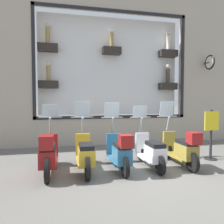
% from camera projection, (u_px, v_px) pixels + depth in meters
% --- Properties ---
extents(ground_plane, '(120.00, 120.00, 0.00)m').
position_uv_depth(ground_plane, '(144.00, 172.00, 5.26)').
color(ground_plane, '#66635E').
extents(building_facade, '(1.22, 36.00, 7.63)m').
position_uv_depth(building_facade, '(112.00, 46.00, 8.57)').
color(building_facade, '#ADA08E').
rests_on(building_facade, ground_plane).
extents(scooter_olive_0, '(1.80, 0.60, 1.69)m').
position_uv_depth(scooter_olive_0, '(182.00, 148.00, 5.69)').
color(scooter_olive_0, black).
rests_on(scooter_olive_0, ground_plane).
extents(scooter_white_1, '(1.79, 0.61, 1.57)m').
position_uv_depth(scooter_white_1, '(151.00, 151.00, 5.57)').
color(scooter_white_1, black).
rests_on(scooter_white_1, ground_plane).
extents(scooter_teal_2, '(1.79, 0.60, 1.67)m').
position_uv_depth(scooter_teal_2, '(120.00, 152.00, 5.33)').
color(scooter_teal_2, black).
rests_on(scooter_teal_2, ground_plane).
extents(scooter_yellow_3, '(1.80, 0.60, 1.70)m').
position_uv_depth(scooter_yellow_3, '(85.00, 154.00, 5.22)').
color(scooter_yellow_3, black).
rests_on(scooter_yellow_3, ground_plane).
extents(scooter_red_4, '(1.81, 0.61, 1.62)m').
position_uv_depth(scooter_red_4, '(49.00, 154.00, 4.98)').
color(scooter_red_4, black).
rests_on(scooter_red_4, ground_plane).
extents(shop_sign_post, '(0.36, 0.45, 1.45)m').
position_uv_depth(shop_sign_post, '(211.00, 133.00, 6.33)').
color(shop_sign_post, '#232326').
rests_on(shop_sign_post, ground_plane).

